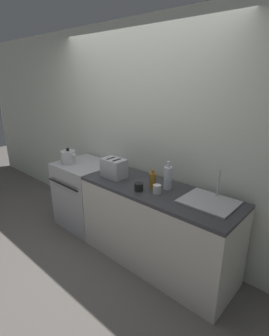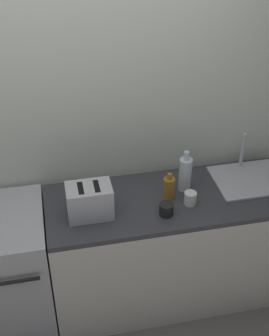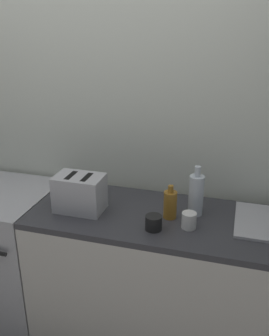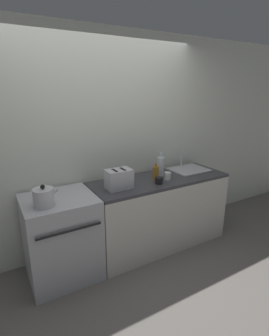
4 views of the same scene
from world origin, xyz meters
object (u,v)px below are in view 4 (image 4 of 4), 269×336
kettle (44,197)px  bottle_clear (161,166)px  toaster (119,179)px  cup_black (159,180)px  bottle_amber (156,173)px  stove (62,236)px  cup_white (168,176)px

kettle → bottle_clear: bottle_clear is taller
toaster → cup_black: (0.46, -0.10, -0.07)m
toaster → cup_black: bearing=-11.8°
toaster → bottle_amber: toaster is taller
bottle_clear → cup_black: bottle_clear is taller
stove → cup_black: 1.22m
bottle_clear → cup_white: bottle_clear is taller
stove → bottle_amber: bearing=-0.6°
kettle → bottle_clear: bearing=7.7°
kettle → cup_white: 1.45m
stove → bottle_clear: 1.42m
bottle_amber → cup_white: 0.15m
bottle_clear → cup_black: (-0.19, -0.23, -0.08)m
bottle_clear → stove: bearing=-177.0°
toaster → cup_white: toaster is taller
toaster → bottle_clear: bottle_clear is taller
kettle → bottle_amber: bearing=5.0°
stove → bottle_clear: (1.30, 0.07, 0.56)m
stove → cup_black: size_ratio=10.00×
stove → cup_black: bearing=-8.4°
toaster → bottle_clear: 0.67m
toaster → bottle_clear: bearing=11.7°
bottle_amber → cup_white: size_ratio=2.23×
cup_white → bottle_clear: bearing=86.1°
bottle_amber → cup_black: 0.17m
stove → cup_black: (1.11, -0.16, 0.48)m
bottle_amber → cup_white: bearing=-34.5°
stove → cup_white: size_ratio=10.17×
stove → bottle_amber: size_ratio=4.56×
stove → toaster: bearing=-5.9°
kettle → bottle_amber: kettle is taller
toaster → cup_black: 0.48m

